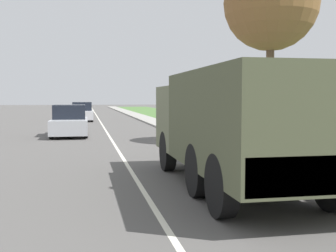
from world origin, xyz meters
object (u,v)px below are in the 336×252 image
Objects in this scene: car_nearest_ahead at (70,122)px; pickup_truck at (318,129)px; car_second_ahead at (82,113)px; military_truck at (236,122)px.

pickup_truck is (9.60, -9.04, 0.15)m from car_nearest_ahead.
car_nearest_ahead is at bearing -92.20° from car_second_ahead.
military_truck reaches higher than car_nearest_ahead.
car_nearest_ahead is 13.19m from pickup_truck.
military_truck is 1.67× the size of car_second_ahead.
pickup_truck reaches higher than car_second_ahead.
pickup_truck is at bearing -69.30° from car_second_ahead.
car_nearest_ahead is 0.94× the size of pickup_truck.
car_second_ahead is 0.87× the size of pickup_truck.
military_truck reaches higher than pickup_truck.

